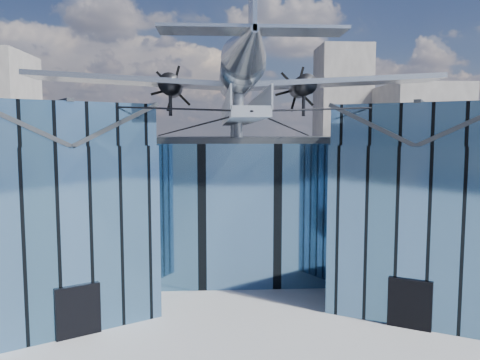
{
  "coord_description": "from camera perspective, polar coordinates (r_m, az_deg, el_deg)",
  "views": [
    {
      "loc": [
        -1.69,
        -27.52,
        10.09
      ],
      "look_at": [
        0.0,
        2.0,
        7.2
      ],
      "focal_mm": 35.0,
      "sensor_mm": 36.0,
      "label": 1
    }
  ],
  "objects": [
    {
      "name": "ground_plane",
      "position": [
        29.36,
        0.23,
        -14.52
      ],
      "size": [
        120.0,
        120.0,
        0.0
      ],
      "primitive_type": "plane",
      "color": "gray"
    },
    {
      "name": "museum",
      "position": [
        33.69,
        -0.37,
        -2.18
      ],
      "size": [
        32.88,
        24.5,
        17.6
      ],
      "color": "teal",
      "rests_on": "ground"
    },
    {
      "name": "bg_towers",
      "position": [
        78.07,
        -0.97,
        5.52
      ],
      "size": [
        77.0,
        24.5,
        26.0
      ],
      "color": "gray",
      "rests_on": "ground"
    }
  ]
}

